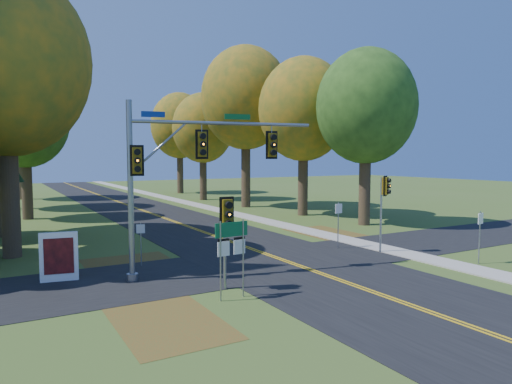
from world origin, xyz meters
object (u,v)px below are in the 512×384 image
traffic_mast (180,165)px  route_sign_cluster (232,244)px  east_signal_pole (385,195)px  info_kiosk (59,257)px

traffic_mast → route_sign_cluster: bearing=-70.8°
east_signal_pole → route_sign_cluster: size_ratio=1.44×
traffic_mast → east_signal_pole: 10.92m
east_signal_pole → info_kiosk: east_signal_pole is taller
east_signal_pole → route_sign_cluster: bearing=172.7°
traffic_mast → info_kiosk: traffic_mast is taller
east_signal_pole → route_sign_cluster: (-10.27, -2.93, -1.08)m
traffic_mast → route_sign_cluster: 4.49m
east_signal_pole → info_kiosk: bearing=147.5°
traffic_mast → route_sign_cluster: size_ratio=2.81×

